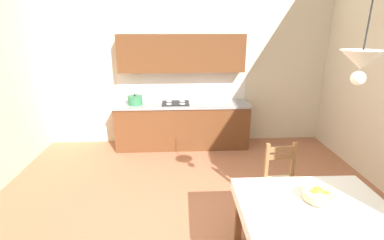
{
  "coord_description": "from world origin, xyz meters",
  "views": [
    {
      "loc": [
        -0.17,
        -2.72,
        2.34
      ],
      "look_at": [
        0.02,
        0.89,
        1.12
      ],
      "focal_mm": 26.26,
      "sensor_mm": 36.0,
      "label": 1
    }
  ],
  "objects_px": {
    "kitchen_cabinetry": "(182,105)",
    "dining_table": "(311,214)",
    "pendant_lamp": "(361,61)",
    "dining_chair_kitchen_side": "(283,182)",
    "fruit_bowl": "(319,195)"
  },
  "relations": [
    {
      "from": "pendant_lamp",
      "to": "kitchen_cabinetry",
      "type": "bearing_deg",
      "value": 111.63
    },
    {
      "from": "kitchen_cabinetry",
      "to": "dining_table",
      "type": "xyz_separation_m",
      "value": [
        1.19,
        -3.15,
        -0.23
      ]
    },
    {
      "from": "kitchen_cabinetry",
      "to": "dining_table",
      "type": "relative_size",
      "value": 1.86
    },
    {
      "from": "kitchen_cabinetry",
      "to": "dining_table",
      "type": "distance_m",
      "value": 3.38
    },
    {
      "from": "kitchen_cabinetry",
      "to": "fruit_bowl",
      "type": "bearing_deg",
      "value": -68.13
    },
    {
      "from": "kitchen_cabinetry",
      "to": "pendant_lamp",
      "type": "relative_size",
      "value": 3.27
    },
    {
      "from": "dining_chair_kitchen_side",
      "to": "pendant_lamp",
      "type": "relative_size",
      "value": 1.16
    },
    {
      "from": "dining_chair_kitchen_side",
      "to": "pendant_lamp",
      "type": "xyz_separation_m",
      "value": [
        0.06,
        -1.01,
        1.65
      ]
    },
    {
      "from": "dining_chair_kitchen_side",
      "to": "fruit_bowl",
      "type": "height_order",
      "value": "dining_chair_kitchen_side"
    },
    {
      "from": "fruit_bowl",
      "to": "dining_table",
      "type": "bearing_deg",
      "value": -152.64
    },
    {
      "from": "kitchen_cabinetry",
      "to": "dining_table",
      "type": "height_order",
      "value": "kitchen_cabinetry"
    },
    {
      "from": "dining_table",
      "to": "dining_chair_kitchen_side",
      "type": "height_order",
      "value": "dining_chair_kitchen_side"
    },
    {
      "from": "dining_table",
      "to": "pendant_lamp",
      "type": "relative_size",
      "value": 1.75
    },
    {
      "from": "kitchen_cabinetry",
      "to": "pendant_lamp",
      "type": "height_order",
      "value": "pendant_lamp"
    },
    {
      "from": "dining_table",
      "to": "fruit_bowl",
      "type": "height_order",
      "value": "fruit_bowl"
    }
  ]
}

